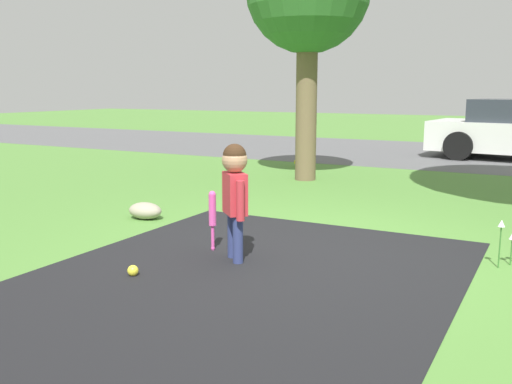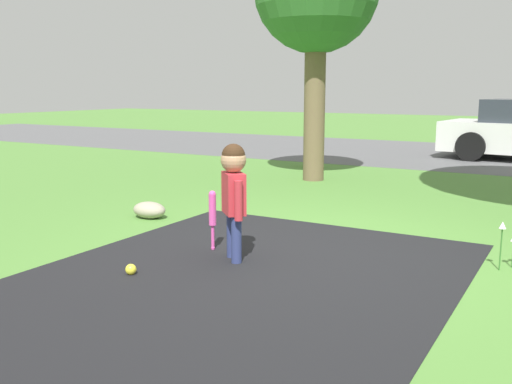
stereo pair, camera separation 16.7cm
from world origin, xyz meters
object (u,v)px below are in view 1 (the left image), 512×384
sports_ball (133,271)px  fire_hydrant (301,146)px  baseball_bat (212,212)px  child (235,186)px

sports_ball → fire_hydrant: fire_hydrant is taller
fire_hydrant → baseball_bat: bearing=-74.1°
child → baseball_bat: (-0.36, 0.18, -0.31)m
baseball_bat → sports_ball: (-0.17, -0.97, -0.33)m
fire_hydrant → child: bearing=-71.5°
sports_ball → fire_hydrant: 7.11m
sports_ball → fire_hydrant: size_ratio=0.11×
child → fire_hydrant: child is taller
baseball_bat → sports_ball: 1.04m
baseball_bat → sports_ball: size_ratio=6.30×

